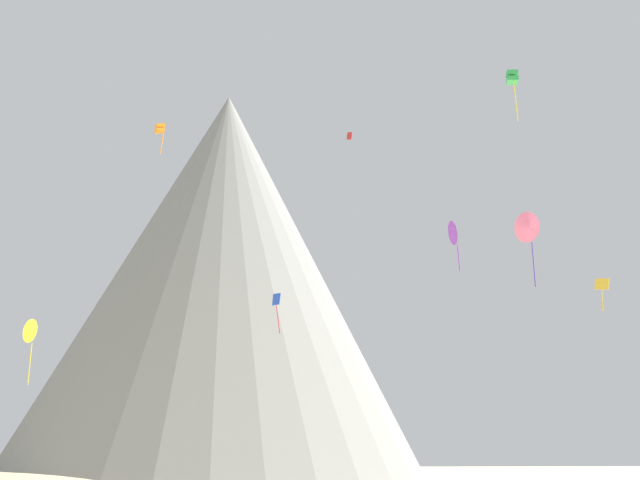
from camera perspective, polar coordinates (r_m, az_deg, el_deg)
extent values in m
cone|color=gray|center=(113.78, -7.69, -2.52)|extent=(60.82, 60.82, 60.35)
cone|color=gray|center=(105.19, -10.94, -8.06)|extent=(29.86, 29.86, 35.70)
cone|color=gray|center=(110.21, -2.84, -7.55)|extent=(40.57, 40.57, 40.15)
cube|color=blue|center=(66.40, -3.44, -4.65)|extent=(0.79, 0.74, 1.17)
cylinder|color=red|center=(66.05, -3.30, -6.23)|extent=(0.43, 0.08, 2.53)
cone|color=purple|center=(56.69, 10.45, 0.57)|extent=(0.56, 1.91, 1.91)
cylinder|color=purple|center=(56.22, 10.81, -1.38)|extent=(0.12, 0.17, 2.09)
cube|color=green|center=(72.29, 14.85, 12.01)|extent=(1.25, 1.24, 0.51)
cube|color=green|center=(72.59, 14.81, 12.44)|extent=(1.25, 1.24, 0.51)
cylinder|color=yellow|center=(71.37, 15.09, 10.49)|extent=(0.43, 0.64, 3.77)
cone|color=#E5668C|center=(60.96, 16.00, 0.96)|extent=(2.69, 1.72, 2.45)
cylinder|color=#5138B2|center=(60.21, 16.39, -1.84)|extent=(0.11, 0.18, 3.67)
cube|color=red|center=(91.40, 2.32, 8.15)|extent=(0.74, 0.54, 1.13)
cube|color=gold|center=(58.31, 21.21, -3.23)|extent=(0.77, 1.01, 1.00)
cylinder|color=gold|center=(58.01, 21.23, -4.39)|extent=(0.27, 0.21, 1.60)
cube|color=orange|center=(65.89, -12.45, 8.37)|extent=(0.99, 0.96, 0.49)
cube|color=orange|center=(66.06, -12.43, 8.68)|extent=(0.99, 0.96, 0.49)
cylinder|color=orange|center=(65.38, -12.29, 7.41)|extent=(0.25, 0.28, 2.06)
cone|color=yellow|center=(69.56, -21.71, -6.64)|extent=(1.17, 2.19, 2.12)
cylinder|color=yellow|center=(69.12, -21.78, -9.00)|extent=(0.12, 0.41, 3.64)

